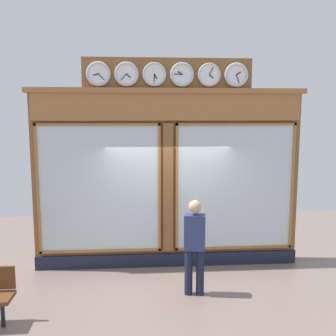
{
  "coord_description": "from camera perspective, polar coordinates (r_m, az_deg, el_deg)",
  "views": [
    {
      "loc": [
        0.54,
        7.51,
        3.12
      ],
      "look_at": [
        0.0,
        0.0,
        2.07
      ],
      "focal_mm": 40.31,
      "sensor_mm": 36.0,
      "label": 1
    }
  ],
  "objects": [
    {
      "name": "shop_facade",
      "position": [
        7.75,
        -0.07,
        -1.2
      ],
      "size": [
        5.52,
        0.42,
        4.23
      ],
      "color": "brown",
      "rests_on": "ground_plane"
    },
    {
      "name": "pedestrian",
      "position": [
        6.65,
        4.04,
        -11.3
      ],
      "size": [
        0.39,
        0.27,
        1.69
      ],
      "color": "#191E38",
      "rests_on": "ground_plane"
    }
  ]
}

